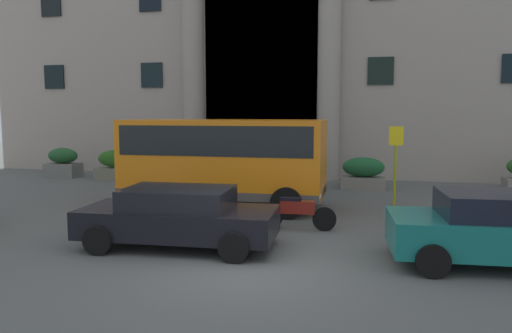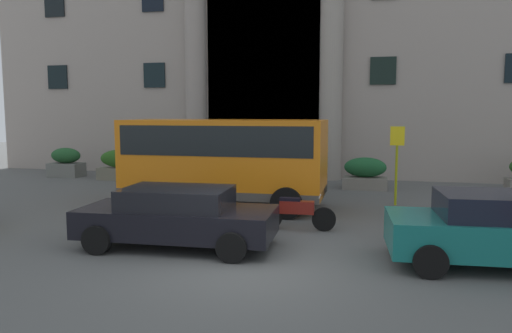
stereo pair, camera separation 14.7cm
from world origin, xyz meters
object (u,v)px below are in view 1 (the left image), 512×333
object	(u,v)px
parked_sedan_second	(178,216)
motorcycle_near_kerb	(296,212)
hedge_planter_west	(363,174)
hedge_planter_entrance_left	(63,163)
scooter_by_planter	(183,206)
hedge_planter_far_west	(209,165)
hedge_planter_far_east	(120,166)
parked_compact_extra	(500,229)
bus_stop_sign	(396,157)
orange_minibus	(224,155)

from	to	relation	value
parked_sedan_second	motorcycle_near_kerb	bearing A→B (deg)	41.03
hedge_planter_west	hedge_planter_entrance_left	size ratio (longest dim) A/B	1.12
hedge_planter_entrance_left	scooter_by_planter	bearing A→B (deg)	-40.25
hedge_planter_far_west	scooter_by_planter	distance (m)	7.72
hedge_planter_far_east	parked_sedan_second	bearing A→B (deg)	-54.92
hedge_planter_entrance_left	parked_compact_extra	bearing A→B (deg)	-30.70
hedge_planter_west	parked_sedan_second	distance (m)	10.12
parked_compact_extra	hedge_planter_far_east	bearing A→B (deg)	140.83
hedge_planter_west	motorcycle_near_kerb	size ratio (longest dim) A/B	0.86
parked_compact_extra	bus_stop_sign	bearing A→B (deg)	101.36
bus_stop_sign	hedge_planter_west	world-z (taller)	bus_stop_sign
orange_minibus	hedge_planter_far_west	size ratio (longest dim) A/B	3.44
hedge_planter_far_east	motorcycle_near_kerb	size ratio (longest dim) A/B	1.09
parked_sedan_second	motorcycle_near_kerb	distance (m)	3.16
hedge_planter_far_east	scooter_by_planter	world-z (taller)	hedge_planter_far_east
hedge_planter_entrance_left	motorcycle_near_kerb	xyz separation A→B (m)	(11.95, -7.61, -0.19)
hedge_planter_far_west	parked_sedan_second	bearing A→B (deg)	-75.01
orange_minibus	parked_compact_extra	bearing A→B (deg)	-33.07
hedge_planter_entrance_left	scooter_by_planter	size ratio (longest dim) A/B	0.73
orange_minibus	hedge_planter_west	size ratio (longest dim) A/B	3.67
hedge_planter_far_west	scooter_by_planter	world-z (taller)	hedge_planter_far_west
hedge_planter_far_west	motorcycle_near_kerb	size ratio (longest dim) A/B	0.91
scooter_by_planter	hedge_planter_far_east	bearing A→B (deg)	121.86
scooter_by_planter	hedge_planter_entrance_left	bearing A→B (deg)	132.44
orange_minibus	bus_stop_sign	xyz separation A→B (m)	(5.19, 1.65, -0.07)
hedge_planter_west	hedge_planter_entrance_left	world-z (taller)	hedge_planter_entrance_left
hedge_planter_entrance_left	hedge_planter_far_east	distance (m)	3.13
hedge_planter_entrance_left	parked_sedan_second	bearing A→B (deg)	-45.34
hedge_planter_far_east	parked_sedan_second	xyz separation A→B (m)	(6.57, -9.36, 0.04)
bus_stop_sign	parked_compact_extra	bearing A→B (deg)	-74.52
bus_stop_sign	scooter_by_planter	xyz separation A→B (m)	(-5.67, -3.90, -1.11)
parked_sedan_second	parked_compact_extra	xyz separation A→B (m)	(6.54, 0.16, 0.05)
hedge_planter_entrance_left	scooter_by_planter	distance (m)	11.63
orange_minibus	hedge_planter_far_east	bearing A→B (deg)	141.77
hedge_planter_west	hedge_planter_far_east	size ratio (longest dim) A/B	0.78
motorcycle_near_kerb	hedge_planter_entrance_left	bearing A→B (deg)	144.97
hedge_planter_west	parked_compact_extra	world-z (taller)	parked_compact_extra
hedge_planter_far_east	parked_compact_extra	size ratio (longest dim) A/B	0.51
bus_stop_sign	parked_sedan_second	world-z (taller)	bus_stop_sign
hedge_planter_far_east	parked_compact_extra	bearing A→B (deg)	-35.05
hedge_planter_far_west	hedge_planter_entrance_left	world-z (taller)	hedge_planter_far_west
orange_minibus	scooter_by_planter	xyz separation A→B (m)	(-0.48, -2.26, -1.18)
parked_sedan_second	hedge_planter_entrance_left	bearing A→B (deg)	131.96
parked_compact_extra	motorcycle_near_kerb	world-z (taller)	parked_compact_extra
bus_stop_sign	parked_compact_extra	distance (m)	6.30
parked_compact_extra	orange_minibus	bearing A→B (deg)	143.37
hedge_planter_far_east	hedge_planter_far_west	bearing A→B (deg)	5.88
hedge_planter_far_east	motorcycle_near_kerb	world-z (taller)	hedge_planter_far_east
hedge_planter_entrance_left	parked_sedan_second	distance (m)	13.76
parked_sedan_second	motorcycle_near_kerb	size ratio (longest dim) A/B	2.23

